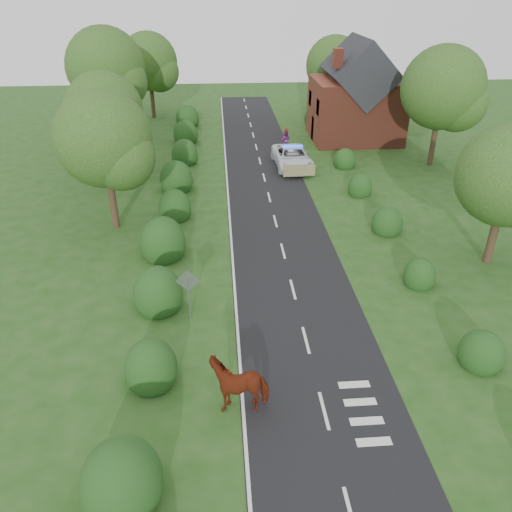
{
  "coord_description": "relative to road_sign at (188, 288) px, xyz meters",
  "views": [
    {
      "loc": [
        -3.42,
        -16.7,
        13.63
      ],
      "look_at": [
        -1.75,
        5.26,
        1.3
      ],
      "focal_mm": 35.0,
      "sensor_mm": 36.0,
      "label": 1
    }
  ],
  "objects": [
    {
      "name": "house",
      "position": [
        14.49,
        28.0,
        2.13
      ],
      "size": [
        8.0,
        7.4,
        9.17
      ],
      "color": "brown",
      "rests_on": "ground"
    },
    {
      "name": "tree_left_a",
      "position": [
        -4.75,
        9.86,
        3.69
      ],
      "size": [
        5.74,
        5.6,
        8.38
      ],
      "color": "#332316",
      "rests_on": "ground"
    },
    {
      "name": "hedgerow_right",
      "position": [
        11.6,
        9.21,
        -1.1
      ],
      "size": [
        2.1,
        45.78,
        2.1
      ],
      "color": "#1E4B1F",
      "rests_on": "ground"
    },
    {
      "name": "road_markings",
      "position": [
        3.4,
        10.93,
        -1.63
      ],
      "size": [
        4.96,
        70.0,
        0.01
      ],
      "color": "white",
      "rests_on": "road"
    },
    {
      "name": "police_van",
      "position": [
        7.5,
        20.32,
        -0.83
      ],
      "size": [
        3.02,
        6.12,
        1.8
      ],
      "rotation": [
        0.0,
        0.0,
        0.05
      ],
      "color": "white",
      "rests_on": "ground"
    },
    {
      "name": "cow",
      "position": [
        1.99,
        -5.34,
        -0.78
      ],
      "size": [
        2.52,
        1.41,
        1.75
      ],
      "primitive_type": "imported",
      "rotation": [
        0.0,
        0.0,
        -1.53
      ],
      "color": "#5A1D0E",
      "rests_on": "ground"
    },
    {
      "name": "hedgerow_left",
      "position": [
        -1.51,
        9.69,
        -0.91
      ],
      "size": [
        2.75,
        50.41,
        3.0
      ],
      "color": "#1E4B1F",
      "rests_on": "ground"
    },
    {
      "name": "road",
      "position": [
        5.0,
        13.0,
        -1.64
      ],
      "size": [
        6.0,
        70.0,
        0.02
      ],
      "primitive_type": "cube",
      "color": "black",
      "rests_on": "ground"
    },
    {
      "name": "tree_right_b",
      "position": [
        19.29,
        19.84,
        4.28
      ],
      "size": [
        6.56,
        6.4,
        9.4
      ],
      "color": "#332316",
      "rests_on": "ground"
    },
    {
      "name": "ground",
      "position": [
        5.0,
        -2.0,
        -1.65
      ],
      "size": [
        120.0,
        120.0,
        0.0
      ],
      "primitive_type": "plane",
      "color": "#1E4B14"
    },
    {
      "name": "pedestrian_red",
      "position": [
        7.7,
        25.93,
        -0.76
      ],
      "size": [
        0.78,
        0.72,
        1.79
      ],
      "primitive_type": "imported",
      "rotation": [
        0.0,
        0.0,
        3.74
      ],
      "color": "#B11A09",
      "rests_on": "ground"
    },
    {
      "name": "pedestrian_purple",
      "position": [
        7.59,
        25.1,
        -0.77
      ],
      "size": [
        1.01,
        0.88,
        1.76
      ],
      "primitive_type": "imported",
      "rotation": [
        0.0,
        0.0,
        2.87
      ],
      "color": "#642670",
      "rests_on": "ground"
    },
    {
      "name": "tree_left_d",
      "position": [
        -5.23,
        37.85,
        3.98
      ],
      "size": [
        6.15,
        6.0,
        8.89
      ],
      "color": "#332316",
      "rests_on": "ground"
    },
    {
      "name": "tree_left_c",
      "position": [
        -7.7,
        27.83,
        4.88
      ],
      "size": [
        6.97,
        6.8,
        10.22
      ],
      "color": "#332316",
      "rests_on": "ground"
    },
    {
      "name": "road_sign",
      "position": [
        0.0,
        0.0,
        0.0
      ],
      "size": [
        1.06,
        0.08,
        2.53
      ],
      "color": "gray",
      "rests_on": "ground"
    },
    {
      "name": "tree_right_c",
      "position": [
        14.27,
        35.85,
        3.69
      ],
      "size": [
        6.15,
        6.0,
        8.58
      ],
      "color": "#332316",
      "rests_on": "ground"
    },
    {
      "name": "tree_left_b",
      "position": [
        -6.25,
        17.86,
        3.39
      ],
      "size": [
        5.74,
        5.6,
        8.07
      ],
      "color": "#332316",
      "rests_on": "ground"
    }
  ]
}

